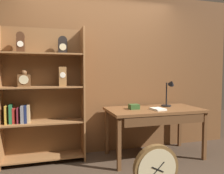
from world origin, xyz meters
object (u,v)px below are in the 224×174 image
workbench (155,114)px  open_repair_manual (158,109)px  round_clock_large (156,170)px  bookshelf (42,96)px  toolbox_small (134,107)px  desk_lamp (169,92)px

workbench → open_repair_manual: size_ratio=6.52×
workbench → round_clock_large: size_ratio=2.64×
bookshelf → toolbox_small: bookshelf is taller
bookshelf → toolbox_small: (1.33, -0.24, -0.18)m
desk_lamp → round_clock_large: 1.54m
bookshelf → workbench: bearing=-10.5°
desk_lamp → open_repair_manual: (-0.33, -0.25, -0.23)m
bookshelf → workbench: bookshelf is taller
toolbox_small → open_repair_manual: size_ratio=0.65×
workbench → round_clock_large: (-0.47, -0.96, -0.40)m
open_repair_manual → round_clock_large: 1.09m
toolbox_small → bookshelf: bearing=169.6°
desk_lamp → round_clock_large: (-0.80, -1.10, -0.72)m
desk_lamp → toolbox_small: bearing=-172.5°
workbench → round_clock_large: 1.14m
workbench → desk_lamp: (0.33, 0.15, 0.32)m
bookshelf → toolbox_small: bearing=-10.4°
workbench → open_repair_manual: 0.14m
desk_lamp → workbench: bearing=-155.9°
bookshelf → open_repair_manual: bearing=-14.1°
desk_lamp → toolbox_small: size_ratio=3.13×
round_clock_large → toolbox_small: bearing=81.5°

